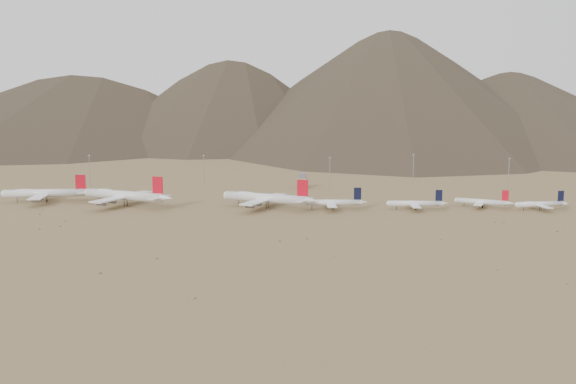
# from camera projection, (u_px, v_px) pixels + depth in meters

# --- Properties ---
(ground) EXTENTS (3000.00, 3000.00, 0.00)m
(ground) POSITION_uv_depth(u_px,v_px,m) (241.00, 214.00, 400.53)
(ground) COLOR #94754C
(ground) RESTS_ON ground
(mountain_ridge) EXTENTS (4400.00, 1000.00, 300.00)m
(mountain_ridge) POSITION_uv_depth(u_px,v_px,m) (315.00, 58.00, 1265.74)
(mountain_ridge) COLOR #4D3D2E
(mountain_ridge) RESTS_ON ground
(widebody_west) EXTENTS (63.03, 49.42, 18.95)m
(widebody_west) POSITION_uv_depth(u_px,v_px,m) (45.00, 193.00, 443.53)
(widebody_west) COLOR white
(widebody_west) RESTS_ON ground
(widebody_centre) EXTENTS (68.89, 54.94, 21.35)m
(widebody_centre) POSITION_uv_depth(u_px,v_px,m) (124.00, 195.00, 427.21)
(widebody_centre) COLOR white
(widebody_centre) RESTS_ON ground
(widebody_east) EXTENTS (65.73, 52.37, 20.33)m
(widebody_east) POSITION_uv_depth(u_px,v_px,m) (266.00, 198.00, 418.50)
(widebody_east) COLOR white
(widebody_east) RESTS_ON ground
(narrowbody_a) EXTENTS (43.71, 31.62, 14.44)m
(narrowbody_a) POSITION_uv_depth(u_px,v_px,m) (333.00, 203.00, 414.16)
(narrowbody_a) COLOR white
(narrowbody_a) RESTS_ON ground
(narrowbody_b) EXTENTS (40.04, 28.77, 13.21)m
(narrowbody_b) POSITION_uv_depth(u_px,v_px,m) (416.00, 203.00, 413.09)
(narrowbody_b) COLOR white
(narrowbody_b) RESTS_ON ground
(narrowbody_c) EXTENTS (36.82, 27.50, 12.68)m
(narrowbody_c) POSITION_uv_depth(u_px,v_px,m) (483.00, 202.00, 420.35)
(narrowbody_c) COLOR white
(narrowbody_c) RESTS_ON ground
(narrowbody_d) EXTENTS (36.94, 27.22, 12.42)m
(narrowbody_d) POSITION_uv_depth(u_px,v_px,m) (541.00, 204.00, 412.35)
(narrowbody_d) COLOR white
(narrowbody_d) RESTS_ON ground
(control_tower) EXTENTS (8.00, 8.00, 12.00)m
(control_tower) POSITION_uv_depth(u_px,v_px,m) (302.00, 181.00, 515.30)
(control_tower) COLOR gray
(control_tower) RESTS_ON ground
(mast_far_west) EXTENTS (2.00, 0.60, 25.70)m
(mast_far_west) POSITION_uv_depth(u_px,v_px,m) (90.00, 169.00, 524.30)
(mast_far_west) COLOR gray
(mast_far_west) RESTS_ON ground
(mast_west) EXTENTS (2.00, 0.60, 25.70)m
(mast_west) POSITION_uv_depth(u_px,v_px,m) (204.00, 169.00, 524.69)
(mast_west) COLOR gray
(mast_west) RESTS_ON ground
(mast_centre) EXTENTS (2.00, 0.60, 25.70)m
(mast_centre) POSITION_uv_depth(u_px,v_px,m) (330.00, 172.00, 504.47)
(mast_centre) COLOR gray
(mast_centre) RESTS_ON ground
(mast_east) EXTENTS (2.00, 0.60, 25.70)m
(mast_east) POSITION_uv_depth(u_px,v_px,m) (413.00, 168.00, 532.30)
(mast_east) COLOR gray
(mast_east) RESTS_ON ground
(mast_far_east) EXTENTS (2.00, 0.60, 25.70)m
(mast_far_east) POSITION_uv_depth(u_px,v_px,m) (509.00, 173.00, 498.40)
(mast_far_east) COLOR gray
(mast_far_east) RESTS_ON ground
(desert_scrub) EXTENTS (440.17, 174.03, 0.77)m
(desert_scrub) POSITION_uv_depth(u_px,v_px,m) (252.00, 238.00, 329.64)
(desert_scrub) COLOR olive
(desert_scrub) RESTS_ON ground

